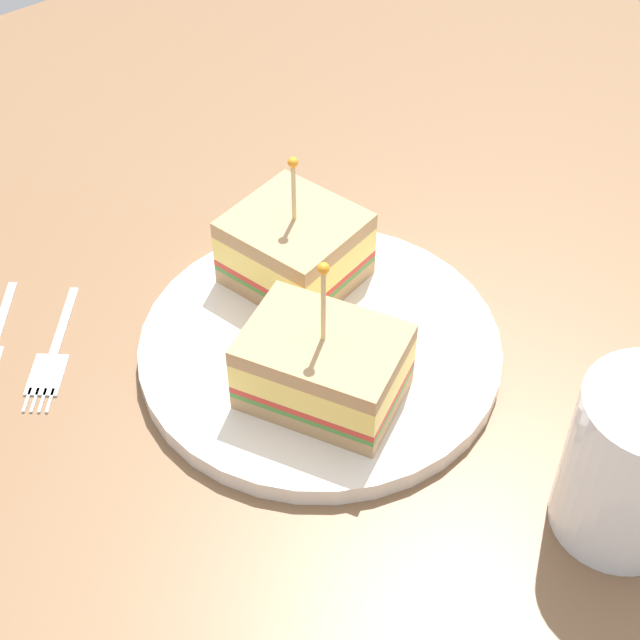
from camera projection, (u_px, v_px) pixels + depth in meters
ground_plane at (320, 365)px, 66.20cm from camera, size 114.57×114.57×2.00cm
plate at (320, 348)px, 65.00cm from camera, size 24.10×24.10×1.39cm
sandwich_half_front at (323, 367)px, 59.44cm from camera, size 10.44×11.60×11.01cm
sandwich_half_back at (295, 248)px, 67.10cm from camera, size 9.42×9.73×10.26cm
drink_glass at (632, 470)px, 53.05cm from camera, size 7.59×7.59×10.44cm
fork at (51, 360)px, 64.96cm from camera, size 8.40×9.49×0.35cm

